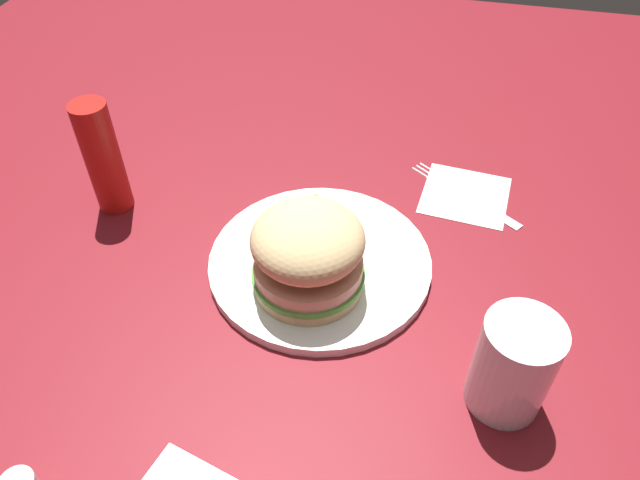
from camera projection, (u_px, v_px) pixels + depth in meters
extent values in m
plane|color=maroon|center=(316.00, 254.00, 0.71)|extent=(1.60, 1.60, 0.00)
cylinder|color=white|center=(320.00, 262.00, 0.70)|extent=(0.26, 0.26, 0.01)
cylinder|color=tan|center=(308.00, 279.00, 0.66)|extent=(0.12, 0.12, 0.02)
cylinder|color=#4C9338|center=(308.00, 273.00, 0.65)|extent=(0.12, 0.12, 0.01)
cylinder|color=tan|center=(308.00, 266.00, 0.64)|extent=(0.12, 0.12, 0.02)
ellipsoid|color=tan|center=(308.00, 240.00, 0.61)|extent=(0.12, 0.12, 0.06)
cylinder|color=#E5B251|center=(308.00, 215.00, 0.74)|extent=(0.02, 0.06, 0.01)
cylinder|color=gold|center=(315.00, 214.00, 0.74)|extent=(0.07, 0.02, 0.01)
cylinder|color=#E5B251|center=(305.00, 235.00, 0.71)|extent=(0.08, 0.02, 0.01)
cylinder|color=#E5B251|center=(305.00, 224.00, 0.73)|extent=(0.06, 0.06, 0.01)
cylinder|color=#E5B251|center=(294.00, 236.00, 0.71)|extent=(0.07, 0.05, 0.01)
cylinder|color=#E5B251|center=(290.00, 231.00, 0.72)|extent=(0.07, 0.03, 0.01)
cylinder|color=gold|center=(302.00, 220.00, 0.72)|extent=(0.06, 0.05, 0.01)
cylinder|color=gold|center=(319.00, 234.00, 0.72)|extent=(0.05, 0.01, 0.01)
cylinder|color=gold|center=(313.00, 230.00, 0.72)|extent=(0.06, 0.06, 0.01)
cylinder|color=#E5B251|center=(295.00, 217.00, 0.74)|extent=(0.06, 0.05, 0.01)
cube|color=white|center=(465.00, 195.00, 0.79)|extent=(0.12, 0.12, 0.00)
cube|color=silver|center=(485.00, 205.00, 0.77)|extent=(0.08, 0.10, 0.00)
cube|color=silver|center=(442.00, 179.00, 0.81)|extent=(0.04, 0.04, 0.00)
cylinder|color=silver|center=(428.00, 166.00, 0.83)|extent=(0.02, 0.02, 0.00)
cylinder|color=silver|center=(424.00, 168.00, 0.83)|extent=(0.02, 0.02, 0.00)
cylinder|color=silver|center=(420.00, 171.00, 0.82)|extent=(0.02, 0.02, 0.00)
cylinder|color=silver|center=(513.00, 366.00, 0.54)|extent=(0.07, 0.07, 0.11)
cylinder|color=black|center=(509.00, 376.00, 0.55)|extent=(0.07, 0.07, 0.07)
cylinder|color=#B21914|center=(103.00, 158.00, 0.73)|extent=(0.04, 0.04, 0.15)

